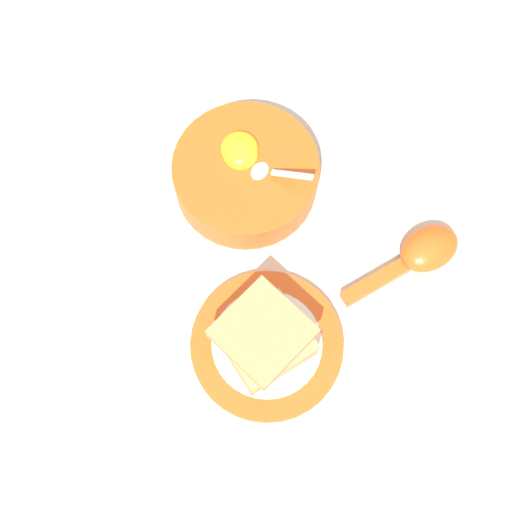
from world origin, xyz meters
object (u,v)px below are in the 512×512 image
Objects in this scene: toast_sandwich at (265,338)px; soup_spoon at (421,254)px; egg_bowl at (246,173)px; toast_plate at (267,345)px.

toast_sandwich is 0.73× the size of soup_spoon.
toast_sandwich reaches higher than soup_spoon.
soup_spoon is (-0.03, 0.23, -0.01)m from egg_bowl.
egg_bowl is 0.23m from soup_spoon.
soup_spoon is (-0.20, 0.09, -0.03)m from toast_sandwich.
toast_sandwich is (0.00, -0.00, 0.04)m from toast_plate.
egg_bowl is 1.01× the size of toast_plate.
egg_bowl reaches higher than soup_spoon.
toast_sandwich reaches higher than toast_plate.
soup_spoon reaches higher than toast_plate.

